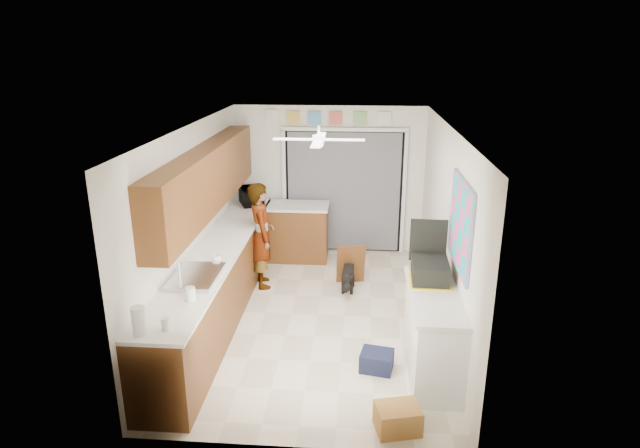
{
  "coord_description": "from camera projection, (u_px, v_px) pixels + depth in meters",
  "views": [
    {
      "loc": [
        0.52,
        -6.39,
        3.41
      ],
      "look_at": [
        0.0,
        0.4,
        1.15
      ],
      "focal_mm": 30.0,
      "sensor_mm": 36.0,
      "label": 1
    }
  ],
  "objects": [
    {
      "name": "right_counter_base",
      "position": [
        433.0,
        335.0,
        5.78
      ],
      "size": [
        0.5,
        1.4,
        0.9
      ],
      "primitive_type": "cube",
      "color": "white",
      "rests_on": "floor"
    },
    {
      "name": "jar_a",
      "position": [
        191.0,
        294.0,
        5.46
      ],
      "size": [
        0.12,
        0.12,
        0.14
      ],
      "primitive_type": "cylinder",
      "rotation": [
        0.0,
        0.0,
        0.2
      ],
      "color": "silver",
      "rests_on": "left_countertop"
    },
    {
      "name": "floor",
      "position": [
        318.0,
        315.0,
        7.16
      ],
      "size": [
        5.0,
        5.0,
        0.0
      ],
      "primitive_type": "plane",
      "color": "beige",
      "rests_on": "ground"
    },
    {
      "name": "door_trim_right",
      "position": [
        404.0,
        194.0,
        9.04
      ],
      "size": [
        0.06,
        0.04,
        2.1
      ],
      "primitive_type": "cube",
      "color": "white",
      "rests_on": "wall_back"
    },
    {
      "name": "left_countertop",
      "position": [
        219.0,
        248.0,
        6.96
      ],
      "size": [
        0.62,
        4.8,
        0.04
      ],
      "primitive_type": "cube",
      "color": "white",
      "rests_on": "left_base_cabinets"
    },
    {
      "name": "wall_left",
      "position": [
        194.0,
        223.0,
        6.88
      ],
      "size": [
        0.0,
        5.0,
        5.0
      ],
      "primitive_type": "plane",
      "rotation": [
        1.57,
        0.0,
        1.57
      ],
      "color": "white",
      "rests_on": "ground"
    },
    {
      "name": "back_opening_recess",
      "position": [
        344.0,
        192.0,
        9.15
      ],
      "size": [
        2.0,
        0.06,
        2.1
      ],
      "primitive_type": "cube",
      "color": "black",
      "rests_on": "wall_back"
    },
    {
      "name": "door_trim_left",
      "position": [
        284.0,
        191.0,
        9.19
      ],
      "size": [
        0.06,
        0.04,
        2.1
      ],
      "primitive_type": "cube",
      "color": "white",
      "rests_on": "wall_back"
    },
    {
      "name": "header_frame_1",
      "position": [
        314.0,
        118.0,
        8.79
      ],
      "size": [
        0.22,
        0.02,
        0.22
      ],
      "primitive_type": "cube",
      "color": "#539DDF",
      "rests_on": "wall_back"
    },
    {
      "name": "wall_back",
      "position": [
        329.0,
        180.0,
        9.13
      ],
      "size": [
        3.2,
        0.0,
        3.2
      ],
      "primitive_type": "plane",
      "rotation": [
        1.57,
        0.0,
        0.0
      ],
      "color": "white",
      "rests_on": "ground"
    },
    {
      "name": "cabinet_door_panel",
      "position": [
        351.0,
        264.0,
        8.01
      ],
      "size": [
        0.44,
        0.22,
        0.63
      ],
      "primitive_type": "cube",
      "rotation": [
        0.21,
        0.0,
        0.15
      ],
      "color": "brown",
      "rests_on": "floor"
    },
    {
      "name": "microwave",
      "position": [
        252.0,
        196.0,
        8.78
      ],
      "size": [
        0.52,
        0.6,
        0.28
      ],
      "primitive_type": "imported",
      "rotation": [
        0.0,
        0.0,
        1.97
      ],
      "color": "black",
      "rests_on": "left_countertop"
    },
    {
      "name": "curtain_panel",
      "position": [
        344.0,
        193.0,
        9.11
      ],
      "size": [
        1.9,
        0.03,
        2.05
      ],
      "primitive_type": "cube",
      "color": "slate",
      "rests_on": "wall_back"
    },
    {
      "name": "jar_b",
      "position": [
        166.0,
        324.0,
        4.89
      ],
      "size": [
        0.1,
        0.1,
        0.12
      ],
      "primitive_type": "cylinder",
      "rotation": [
        0.0,
        0.0,
        -0.27
      ],
      "color": "silver",
      "rests_on": "left_countertop"
    },
    {
      "name": "suitcase_rim",
      "position": [
        429.0,
        279.0,
        5.96
      ],
      "size": [
        0.46,
        0.6,
        0.02
      ],
      "primitive_type": "cube",
      "rotation": [
        0.0,
        0.0,
        -0.04
      ],
      "color": "yellow",
      "rests_on": "suitcase"
    },
    {
      "name": "sink_basin",
      "position": [
        196.0,
        277.0,
        6.0
      ],
      "size": [
        0.5,
        0.76,
        0.06
      ],
      "primitive_type": "cube",
      "color": "silver",
      "rests_on": "left_countertop"
    },
    {
      "name": "suitcase_lid",
      "position": [
        428.0,
        240.0,
        6.13
      ],
      "size": [
        0.42,
        0.05,
        0.5
      ],
      "primitive_type": "cube",
      "rotation": [
        0.0,
        0.0,
        -0.04
      ],
      "color": "black",
      "rests_on": "suitcase"
    },
    {
      "name": "header_frame_4",
      "position": [
        385.0,
        119.0,
        8.7
      ],
      "size": [
        0.22,
        0.02,
        0.22
      ],
      "primitive_type": "cube",
      "color": "white",
      "rests_on": "wall_back"
    },
    {
      "name": "peninsula_base",
      "position": [
        298.0,
        233.0,
        8.94
      ],
      "size": [
        1.0,
        0.6,
        0.9
      ],
      "primitive_type": "cube",
      "color": "brown",
      "rests_on": "floor"
    },
    {
      "name": "route66_sign",
      "position": [
        272.0,
        117.0,
        8.84
      ],
      "size": [
        0.22,
        0.02,
        0.26
      ],
      "primitive_type": "cube",
      "color": "silver",
      "rests_on": "wall_back"
    },
    {
      "name": "ceiling_fan",
      "position": [
        319.0,
        140.0,
        6.61
      ],
      "size": [
        1.14,
        1.14,
        0.24
      ],
      "primitive_type": "cube",
      "color": "white",
      "rests_on": "ceiling"
    },
    {
      "name": "upper_cabinets",
      "position": [
        208.0,
        178.0,
        6.88
      ],
      "size": [
        0.32,
        4.0,
        0.8
      ],
      "primitive_type": "cube",
      "color": "brown",
      "rests_on": "wall_left"
    },
    {
      "name": "dog",
      "position": [
        348.0,
        278.0,
        7.82
      ],
      "size": [
        0.24,
        0.51,
        0.39
      ],
      "primitive_type": "cube",
      "rotation": [
        0.0,
        0.0,
        -0.06
      ],
      "color": "black",
      "rests_on": "floor"
    },
    {
      "name": "header_frame_2",
      "position": [
        336.0,
        118.0,
        8.76
      ],
      "size": [
        0.22,
        0.02,
        0.22
      ],
      "primitive_type": "cube",
      "color": "#D25F4E",
      "rests_on": "wall_back"
    },
    {
      "name": "abstract_painting",
      "position": [
        460.0,
        224.0,
        5.58
      ],
      "size": [
        0.03,
        1.15,
        0.95
      ],
      "primitive_type": "cube",
      "color": "#DB5093",
      "rests_on": "wall_right"
    },
    {
      "name": "right_counter_top",
      "position": [
        435.0,
        295.0,
        5.63
      ],
      "size": [
        0.54,
        1.44,
        0.04
      ],
      "primitive_type": "cube",
      "color": "white",
      "rests_on": "right_counter_base"
    },
    {
      "name": "left_base_cabinets",
      "position": [
        220.0,
        281.0,
        7.11
      ],
      "size": [
        0.6,
        4.8,
        0.9
      ],
      "primitive_type": "cube",
      "color": "brown",
      "rests_on": "floor"
    },
    {
      "name": "door_trim_head",
      "position": [
        345.0,
        129.0,
        8.78
      ],
      "size": [
        2.1,
        0.04,
        0.06
      ],
      "primitive_type": "cube",
      "color": "white",
      "rests_on": "wall_back"
    },
    {
      "name": "header_frame_3",
      "position": [
        360.0,
        118.0,
        8.73
      ],
      "size": [
        0.22,
        0.02,
        0.22
      ],
      "primitive_type": "cube",
      "color": "#7BB769",
      "rests_on": "wall_back"
    },
    {
      "name": "faucet",
      "position": [
        179.0,
        269.0,
        5.99
      ],
      "size": [
        0.03,
        0.03,
        0.22
      ],
      "primitive_type": "cylinder",
      "color": "silver",
      "rests_on": "left_countertop"
    },
    {
      "name": "cup",
      "position": [
        216.0,
        259.0,
        6.43
      ],
      "size": [
        0.13,
        0.13,
        0.09
      ],
      "primitive_type": "imported",
      "rotation": [
        0.0,
        0.0,
        0.15
      ],
      "color": "white",
      "rests_on": "left_countertop"
    },
    {
      "name": "wall_front",
      "position": [
        293.0,
        323.0,
        4.4
      ],
      "size": [
        3.2,
        0.0,
        3.2
      ],
      "primitive_type": "plane",
      "rotation": [
        -1.57,
        0.0,
        0.0
      ],
      "color": "white",
      "rests_on": "ground"
    },
    {
      "name": "wall_right",
      "position": [
        446.0,
        230.0,
        6.65
      ],
      "size": [
        0.0,
        5.0,
        5.0
      ],
      "primitive_type": "plane",
      "rotation": [
        1.57,
        0.0,
        -1.57
      ],
      "color": "white",
      "rests_on": "ground"
    },
    {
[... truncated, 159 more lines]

